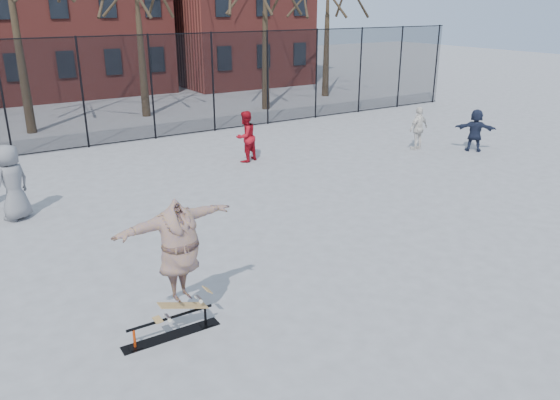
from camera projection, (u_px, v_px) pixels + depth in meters
ground at (330, 278)px, 10.71m from camera, size 100.00×100.00×0.00m
skate_rail at (171, 328)px, 8.80m from camera, size 1.63×0.25×0.36m
skateboard at (183, 310)px, 8.83m from camera, size 0.90×0.21×0.11m
skater at (180, 260)px, 8.52m from camera, size 2.15×0.92×1.69m
bystander_red at (246, 137)px, 18.26m from camera, size 1.01×0.90×1.72m
bystander_white at (418, 128)px, 19.80m from camera, size 0.95×0.47×1.57m
bystander_navy at (475, 130)px, 19.59m from camera, size 1.28×1.37×1.54m
bystander_extra at (12, 183)px, 13.32m from camera, size 1.11×1.02×1.90m
fence at (120, 89)px, 20.34m from camera, size 34.03×0.07×4.00m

